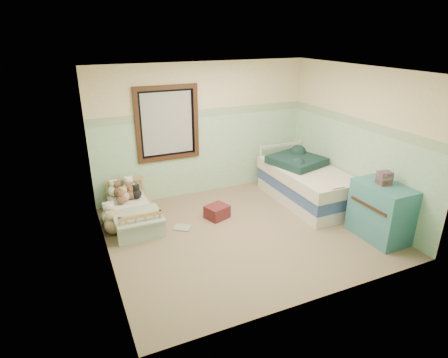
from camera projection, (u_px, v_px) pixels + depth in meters
name	position (u px, v px, depth m)	size (l,w,h in m)	color
floor	(245.00, 232.00, 6.04)	(4.20, 3.60, 0.02)	#7F6B58
ceiling	(249.00, 70.00, 5.10)	(4.20, 3.60, 0.02)	white
wall_back	(203.00, 130.00, 7.09)	(4.20, 0.04, 2.50)	beige
wall_front	(323.00, 206.00, 4.04)	(4.20, 0.04, 2.50)	beige
wall_left	(100.00, 179.00, 4.77)	(0.04, 3.60, 2.50)	beige
wall_right	(357.00, 142.00, 6.36)	(0.04, 3.60, 2.50)	beige
wainscot_mint	(204.00, 155.00, 7.27)	(4.20, 0.01, 1.50)	#8EBB8E
border_strip	(203.00, 113.00, 6.96)	(4.20, 0.01, 0.15)	#4E8156
window_frame	(168.00, 124.00, 6.72)	(1.16, 0.06, 1.36)	#372111
window_blinds	(167.00, 124.00, 6.73)	(0.92, 0.01, 1.12)	beige
toddler_bed_frame	(134.00, 217.00, 6.30)	(0.67, 1.34, 0.17)	#A46F4D
toddler_mattress	(133.00, 210.00, 6.24)	(0.61, 1.28, 0.12)	silver
patchwork_quilt	(138.00, 216.00, 5.86)	(0.73, 0.67, 0.03)	#558FAD
plush_bed_brown	(118.00, 191.00, 6.55)	(0.20, 0.20, 0.20)	brown
plush_bed_white	(129.00, 188.00, 6.62)	(0.24, 0.24, 0.24)	white
plush_bed_tan	(123.00, 196.00, 6.39)	(0.18, 0.18, 0.18)	tan
plush_bed_dark	(136.00, 194.00, 6.47)	(0.18, 0.18, 0.18)	black
plush_floor_cream	(110.00, 217.00, 6.18)	(0.29, 0.29, 0.29)	silver
plush_floor_tan	(112.00, 226.00, 5.93)	(0.27, 0.27, 0.27)	tan
twin_bed_frame	(306.00, 196.00, 7.04)	(0.97, 1.95, 0.22)	white
twin_boxspring	(307.00, 185.00, 6.96)	(0.97, 1.95, 0.22)	navy
twin_mattress	(308.00, 174.00, 6.87)	(1.01, 1.99, 0.22)	silver
teal_blanket	(297.00, 161.00, 7.04)	(0.83, 0.88, 0.14)	black
dresser	(381.00, 211.00, 5.72)	(0.55, 0.88, 0.88)	teal
book_stack	(384.00, 178.00, 5.56)	(0.20, 0.15, 0.20)	#552D31
red_pillow	(217.00, 212.00, 6.43)	(0.36, 0.31, 0.22)	maroon
floor_book	(182.00, 228.00, 6.12)	(0.27, 0.21, 0.02)	#E6C949
extra_plush_0	(130.00, 193.00, 6.48)	(0.20, 0.20, 0.20)	brown
extra_plush_1	(124.00, 197.00, 6.37)	(0.18, 0.18, 0.18)	tan
extra_plush_2	(114.00, 191.00, 6.56)	(0.21, 0.21, 0.21)	white
extra_plush_3	(130.00, 190.00, 6.64)	(0.16, 0.16, 0.16)	white
extra_plush_4	(121.00, 200.00, 6.27)	(0.16, 0.16, 0.16)	brown
extra_plush_5	(131.00, 195.00, 6.46)	(0.16, 0.16, 0.16)	brown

